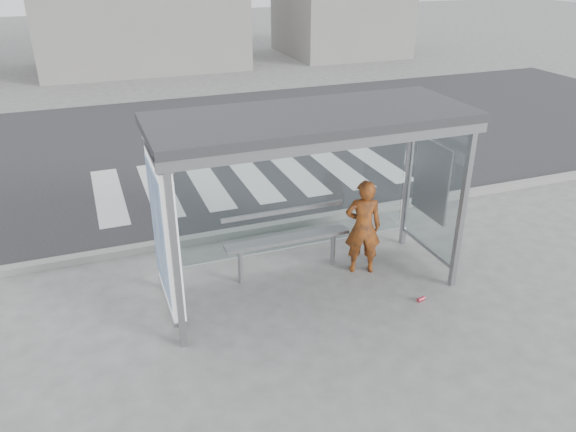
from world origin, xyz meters
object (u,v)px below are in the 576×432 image
object	(u,v)px
bus_shelter	(284,162)
soda_can	(421,299)
person	(363,227)
bench	(287,238)

from	to	relation	value
bus_shelter	soda_can	world-z (taller)	bus_shelter
soda_can	person	bearing A→B (deg)	111.44
bus_shelter	person	xyz separation A→B (m)	(1.29, 0.08, -1.23)
bench	soda_can	world-z (taller)	bench
bus_shelter	bench	world-z (taller)	bus_shelter
bus_shelter	bench	xyz separation A→B (m)	(0.21, 0.44, -1.40)
bus_shelter	bench	bearing A→B (deg)	63.85
person	bench	distance (m)	1.15
soda_can	bus_shelter	bearing A→B (deg)	150.34
person	bench	xyz separation A→B (m)	(-1.08, 0.35, -0.16)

